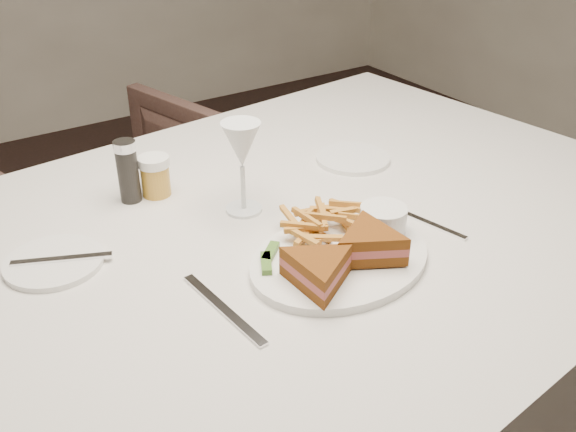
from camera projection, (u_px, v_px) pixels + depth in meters
The scene contains 3 objects.
table at pixel (275, 382), 1.33m from camera, with size 1.59×1.06×0.75m, color silver.
chair_far at pixel (121, 221), 1.94m from camera, with size 0.70×0.66×0.72m, color #4D352F.
table_setting at pixel (298, 223), 1.09m from camera, with size 0.82×0.58×0.18m.
Camera 1 is at (-0.43, -0.89, 1.34)m, focal length 40.00 mm.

